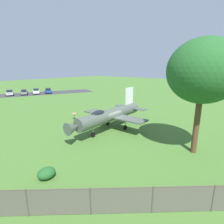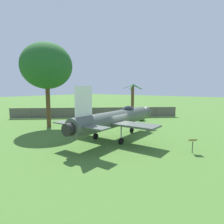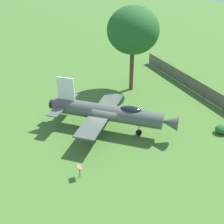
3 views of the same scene
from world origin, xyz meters
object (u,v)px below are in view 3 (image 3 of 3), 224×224
Objects in this scene: shrub_near_fence at (222,130)px; display_jet at (110,113)px; info_plaque at (79,168)px; shade_tree at (133,31)px.

display_jet is at bearing -74.01° from shrub_near_fence.
info_plaque is at bearing -91.49° from display_jet.
info_plaque is at bearing 1.96° from shade_tree.
shade_tree is 7.82× the size of shrub_near_fence.
display_jet is 11.32m from shrub_near_fence.
display_jet is 9.73× the size of shrub_near_fence.
display_jet is 11.50× the size of info_plaque.
display_jet is 7.32m from info_plaque.
shade_tree reaches higher than shrub_near_fence.
shrub_near_fence is at bearing 57.80° from shade_tree.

